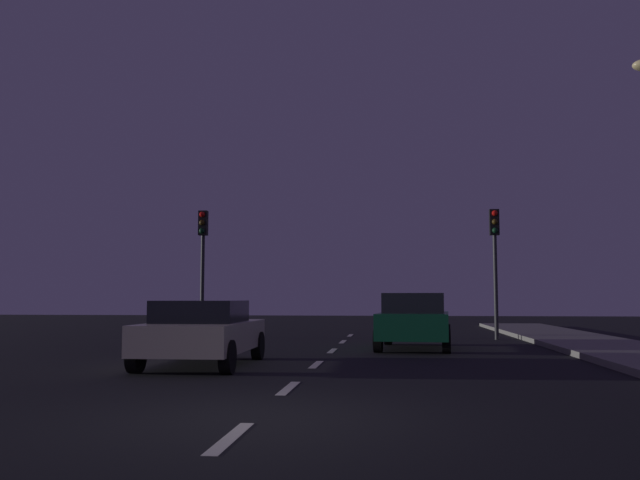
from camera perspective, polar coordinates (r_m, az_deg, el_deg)
name	(u,v)px	position (r m, az deg, el deg)	size (l,w,h in m)	color
ground_plane	(319,362)	(15.18, -0.07, -10.34)	(80.00, 80.00, 0.00)	black
lane_stripe_nearest	(230,438)	(7.17, -7.63, -16.33)	(0.16, 1.60, 0.01)	silver
lane_stripe_second	(289,388)	(10.85, -2.70, -12.47)	(0.16, 1.60, 0.01)	silver
lane_stripe_third	(316,364)	(14.59, -0.33, -10.55)	(0.16, 1.60, 0.01)	silver
lane_stripe_fourth	(332,351)	(18.36, 1.05, -9.40)	(0.16, 1.60, 0.01)	silver
lane_stripe_fifth	(343,342)	(22.13, 1.96, -8.64)	(0.16, 1.60, 0.01)	silver
lane_stripe_sixth	(350,335)	(25.92, 2.60, -8.11)	(0.16, 1.60, 0.01)	silver
traffic_signal_left	(203,248)	(24.69, -9.96, -0.67)	(0.32, 0.38, 4.60)	#2D2D30
traffic_signal_right	(495,247)	(23.96, 14.67, -0.61)	(0.32, 0.38, 4.51)	#2D2D30
car_stopped_ahead	(415,321)	(19.19, 8.05, -6.81)	(2.27, 4.28, 1.56)	#0F4C2D
car_adjacent_lane	(203,332)	(14.48, -9.95, -7.69)	(2.05, 4.19, 1.37)	beige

